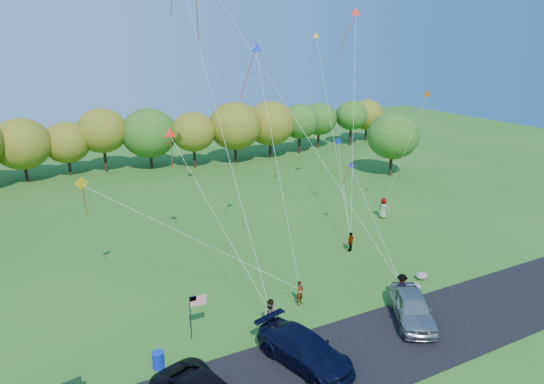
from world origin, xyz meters
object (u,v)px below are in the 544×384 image
at_px(flyer_e, 383,208).
at_px(trash_barrel, 158,360).
at_px(flyer_b, 271,315).
at_px(flyer_a, 300,293).
at_px(flyer_c, 402,287).
at_px(minivan_silver, 412,308).
at_px(minivan_navy, 305,349).
at_px(flyer_d, 351,242).

height_order(flyer_e, trash_barrel, flyer_e).
bearing_deg(trash_barrel, flyer_b, 2.91).
bearing_deg(flyer_b, flyer_a, 69.27).
bearing_deg(trash_barrel, flyer_c, -2.02).
bearing_deg(flyer_c, flyer_b, 34.66).
distance_m(minivan_silver, trash_barrel, 14.18).
bearing_deg(minivan_navy, minivan_silver, -11.38).
bearing_deg(minivan_silver, flyer_b, -172.31).
height_order(minivan_navy, flyer_a, minivan_navy).
distance_m(minivan_navy, flyer_c, 8.91).
xyz_separation_m(flyer_c, trash_barrel, (-15.03, 0.53, -0.44)).
height_order(minivan_navy, flyer_c, flyer_c).
distance_m(flyer_d, flyer_e, 8.25).
bearing_deg(flyer_d, flyer_a, 9.10).
height_order(flyer_a, flyer_d, flyer_a).
distance_m(minivan_navy, flyer_b, 3.42).
relative_size(flyer_a, flyer_c, 0.87).
bearing_deg(trash_barrel, flyer_d, 22.45).
bearing_deg(flyer_a, flyer_c, -51.29).
xyz_separation_m(minivan_navy, trash_barrel, (-6.50, 3.09, -0.42)).
height_order(flyer_a, flyer_e, flyer_e).
height_order(flyer_b, trash_barrel, flyer_b).
bearing_deg(flyer_d, flyer_e, -171.50).
bearing_deg(minivan_navy, flyer_d, 29.69).
height_order(flyer_d, flyer_e, flyer_e).
bearing_deg(flyer_a, flyer_d, 5.55).
distance_m(minivan_silver, flyer_e, 17.01).
relative_size(minivan_navy, flyer_e, 2.93).
bearing_deg(flyer_c, flyer_e, -85.28).
bearing_deg(flyer_d, minivan_navy, 19.95).
height_order(minivan_silver, flyer_d, minivan_silver).
xyz_separation_m(flyer_a, flyer_e, (14.31, 9.42, 0.17)).
height_order(flyer_a, flyer_c, flyer_c).
bearing_deg(flyer_c, flyer_a, 17.13).
relative_size(minivan_navy, flyer_d, 3.59).
xyz_separation_m(minivan_silver, flyer_e, (9.63, 14.02, 0.04)).
relative_size(minivan_silver, flyer_a, 3.22).
relative_size(flyer_d, trash_barrel, 1.73).
xyz_separation_m(flyer_a, flyer_b, (-2.83, -1.63, 0.17)).
xyz_separation_m(minivan_silver, flyer_d, (2.72, 9.53, -0.14)).
bearing_deg(flyer_e, trash_barrel, 89.73).
distance_m(flyer_b, flyer_e, 20.39).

